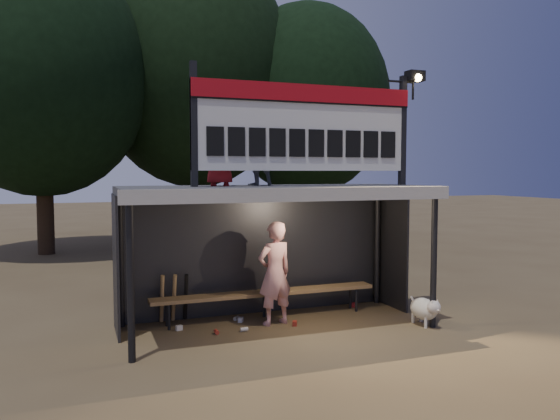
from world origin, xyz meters
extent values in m
plane|color=#4F3F27|center=(0.00, 0.00, 0.00)|extent=(80.00, 80.00, 0.00)
imported|color=white|center=(0.02, 0.16, 0.86)|extent=(0.71, 0.54, 1.73)
imported|color=slate|center=(-0.20, 0.45, 2.88)|extent=(0.58, 0.48, 1.12)
imported|color=maroon|center=(-0.88, 0.30, 2.87)|extent=(0.58, 0.43, 1.10)
cube|color=#3A3A3C|center=(0.00, 0.00, 2.26)|extent=(5.00, 2.00, 0.12)
cube|color=#BCB8AE|center=(0.00, -1.02, 2.22)|extent=(5.10, 0.06, 0.20)
cylinder|color=black|center=(-2.40, -0.90, 1.10)|extent=(0.10, 0.10, 2.20)
cylinder|color=black|center=(2.40, -0.90, 1.10)|extent=(0.10, 0.10, 2.20)
cylinder|color=black|center=(-2.40, 0.90, 1.10)|extent=(0.10, 0.10, 2.20)
cylinder|color=black|center=(2.40, 0.90, 1.10)|extent=(0.10, 0.10, 2.20)
cube|color=black|center=(0.00, 1.00, 1.10)|extent=(5.00, 0.04, 2.20)
cube|color=black|center=(-2.50, 0.50, 1.10)|extent=(0.04, 1.00, 2.20)
cube|color=black|center=(2.50, 0.50, 1.10)|extent=(0.04, 1.00, 2.20)
cylinder|color=black|center=(0.00, 1.00, 2.15)|extent=(5.00, 0.06, 0.06)
cube|color=black|center=(-1.35, 0.00, 3.27)|extent=(0.10, 0.10, 1.90)
cube|color=black|center=(2.35, 0.00, 3.27)|extent=(0.10, 0.10, 1.90)
cube|color=silver|center=(0.50, 0.00, 3.27)|extent=(3.80, 0.08, 1.40)
cube|color=#A30B13|center=(0.50, -0.05, 3.83)|extent=(3.80, 0.04, 0.28)
cube|color=black|center=(0.50, -0.06, 3.68)|extent=(3.80, 0.02, 0.03)
cube|color=black|center=(-1.03, -0.05, 3.02)|extent=(0.27, 0.03, 0.45)
cube|color=black|center=(-0.69, -0.05, 3.02)|extent=(0.27, 0.03, 0.45)
cube|color=black|center=(-0.35, -0.05, 3.02)|extent=(0.27, 0.03, 0.45)
cube|color=black|center=(-0.01, -0.05, 3.02)|extent=(0.27, 0.03, 0.45)
cube|color=black|center=(0.33, -0.05, 3.02)|extent=(0.27, 0.03, 0.45)
cube|color=black|center=(0.67, -0.05, 3.02)|extent=(0.27, 0.03, 0.45)
cube|color=black|center=(1.01, -0.05, 3.02)|extent=(0.27, 0.03, 0.45)
cube|color=black|center=(1.35, -0.05, 3.02)|extent=(0.27, 0.03, 0.45)
cube|color=black|center=(1.69, -0.05, 3.02)|extent=(0.27, 0.03, 0.45)
cube|color=black|center=(2.03, -0.05, 3.02)|extent=(0.27, 0.03, 0.45)
cylinder|color=black|center=(2.30, 0.00, 4.12)|extent=(0.50, 0.04, 0.04)
cylinder|color=black|center=(2.55, 0.00, 3.97)|extent=(0.04, 0.04, 0.30)
cube|color=black|center=(2.55, -0.05, 4.22)|extent=(0.30, 0.22, 0.18)
sphere|color=#FFD88C|center=(2.55, -0.14, 4.18)|extent=(0.14, 0.14, 0.14)
cube|color=olive|center=(0.00, 0.55, 0.45)|extent=(4.00, 0.35, 0.06)
cylinder|color=black|center=(-1.70, 0.43, 0.23)|extent=(0.05, 0.05, 0.45)
cylinder|color=black|center=(-1.70, 0.67, 0.23)|extent=(0.05, 0.05, 0.45)
cylinder|color=black|center=(0.00, 0.43, 0.23)|extent=(0.05, 0.05, 0.45)
cylinder|color=black|center=(0.00, 0.67, 0.23)|extent=(0.05, 0.05, 0.45)
cylinder|color=black|center=(1.70, 0.43, 0.23)|extent=(0.05, 0.05, 0.45)
cylinder|color=black|center=(1.70, 0.67, 0.23)|extent=(0.05, 0.05, 0.45)
cylinder|color=#312216|center=(-4.00, 10.00, 1.87)|extent=(0.50, 0.50, 3.74)
ellipsoid|color=black|center=(-4.00, 10.00, 5.53)|extent=(6.46, 6.46, 7.48)
cylinder|color=black|center=(1.00, 11.50, 2.09)|extent=(0.50, 0.50, 4.18)
ellipsoid|color=black|center=(1.00, 11.50, 6.18)|extent=(7.22, 7.22, 8.36)
cylinder|color=#302115|center=(5.00, 10.50, 1.76)|extent=(0.50, 0.50, 3.52)
ellipsoid|color=black|center=(5.00, 10.50, 5.20)|extent=(6.08, 6.08, 7.04)
ellipsoid|color=beige|center=(2.33, -0.74, 0.27)|extent=(0.36, 0.58, 0.36)
sphere|color=beige|center=(2.33, -1.02, 0.36)|extent=(0.22, 0.22, 0.22)
cone|color=beige|center=(2.33, -1.12, 0.34)|extent=(0.10, 0.10, 0.10)
cone|color=beige|center=(2.28, -1.04, 0.46)|extent=(0.06, 0.06, 0.07)
cone|color=beige|center=(2.38, -1.04, 0.46)|extent=(0.06, 0.06, 0.07)
cylinder|color=beige|center=(2.25, -0.92, 0.09)|extent=(0.05, 0.05, 0.18)
cylinder|color=beige|center=(2.41, -0.92, 0.09)|extent=(0.05, 0.05, 0.18)
cylinder|color=beige|center=(2.25, -0.56, 0.09)|extent=(0.05, 0.05, 0.18)
cylinder|color=beige|center=(2.41, -0.56, 0.09)|extent=(0.05, 0.05, 0.18)
cylinder|color=white|center=(2.33, -0.44, 0.34)|extent=(0.04, 0.16, 0.14)
cylinder|color=#A17C4B|center=(-1.75, 0.82, 0.43)|extent=(0.07, 0.27, 0.84)
cylinder|color=#A5804D|center=(-1.55, 0.82, 0.43)|extent=(0.08, 0.30, 0.83)
cylinder|color=black|center=(-1.35, 0.82, 0.43)|extent=(0.08, 0.33, 0.83)
cube|color=#A22B1B|center=(0.29, -0.05, 0.04)|extent=(0.11, 0.12, 0.08)
cylinder|color=#B6B6BB|center=(-0.52, 0.61, 0.04)|extent=(0.13, 0.13, 0.07)
cube|color=silver|center=(-1.55, 0.35, 0.04)|extent=(0.11, 0.09, 0.08)
cylinder|color=red|center=(-1.03, -0.05, 0.04)|extent=(0.07, 0.12, 0.07)
cube|color=#ABACB0|center=(-0.49, 0.48, 0.04)|extent=(0.11, 0.12, 0.08)
cylinder|color=silver|center=(-0.59, -0.07, 0.04)|extent=(0.12, 0.07, 0.07)
cube|color=#B21E1F|center=(1.81, 0.74, 0.04)|extent=(0.11, 0.12, 0.08)
camera|label=1|loc=(-3.02, -8.30, 2.55)|focal=35.00mm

